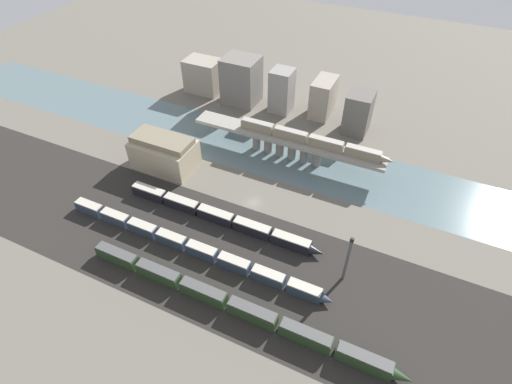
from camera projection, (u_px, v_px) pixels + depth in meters
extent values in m
plane|color=#666056|center=(254.00, 203.00, 129.29)|extent=(400.00, 400.00, 0.00)
cube|color=#282623|center=(218.00, 256.00, 113.27)|extent=(280.00, 42.00, 0.01)
cube|color=slate|center=(285.00, 156.00, 147.63)|extent=(320.00, 28.30, 0.01)
cube|color=gray|center=(287.00, 139.00, 142.45)|extent=(71.31, 7.63, 1.26)
cylinder|color=gray|center=(257.00, 140.00, 148.94)|extent=(3.05, 3.05, 7.03)
cylinder|color=gray|center=(268.00, 144.00, 147.47)|extent=(3.05, 3.05, 7.03)
cylinder|color=gray|center=(280.00, 147.00, 145.99)|extent=(3.05, 3.05, 7.03)
cylinder|color=gray|center=(292.00, 150.00, 144.52)|extent=(3.05, 3.05, 7.03)
cylinder|color=gray|center=(304.00, 153.00, 143.05)|extent=(3.05, 3.05, 7.03)
cylinder|color=gray|center=(317.00, 157.00, 141.57)|extent=(3.05, 3.05, 7.03)
cube|color=gray|center=(258.00, 126.00, 144.54)|extent=(12.25, 2.86, 3.11)
cube|color=#9E998E|center=(258.00, 122.00, 143.36)|extent=(11.76, 2.63, 0.40)
cube|color=gray|center=(291.00, 135.00, 140.52)|extent=(12.25, 2.86, 3.11)
cube|color=#9E998E|center=(291.00, 131.00, 139.33)|extent=(11.76, 2.63, 0.40)
cube|color=gray|center=(326.00, 144.00, 136.49)|extent=(12.25, 2.86, 3.11)
cube|color=#9E998E|center=(326.00, 140.00, 135.31)|extent=(11.76, 2.63, 0.40)
cube|color=gray|center=(363.00, 154.00, 132.47)|extent=(12.25, 2.86, 3.11)
cube|color=#9E998E|center=(364.00, 149.00, 131.28)|extent=(11.76, 2.63, 0.40)
cone|color=gray|center=(388.00, 160.00, 129.99)|extent=(4.29, 2.58, 2.58)
cube|color=#23381E|center=(118.00, 256.00, 110.86)|extent=(12.86, 3.09, 3.66)
cube|color=#4C4C4C|center=(116.00, 252.00, 109.49)|extent=(12.34, 2.84, 0.40)
cube|color=#23381E|center=(159.00, 274.00, 106.54)|extent=(12.86, 3.09, 3.66)
cube|color=#4C4C4C|center=(158.00, 269.00, 105.16)|extent=(12.34, 2.84, 0.40)
cube|color=#23381E|center=(204.00, 293.00, 102.21)|extent=(12.86, 3.09, 3.66)
cube|color=#4C4C4C|center=(203.00, 288.00, 100.84)|extent=(12.34, 2.84, 0.40)
cube|color=#23381E|center=(252.00, 313.00, 97.89)|extent=(12.86, 3.09, 3.66)
cube|color=#4C4C4C|center=(252.00, 309.00, 96.51)|extent=(12.34, 2.84, 0.40)
cube|color=#23381E|center=(305.00, 336.00, 93.56)|extent=(12.86, 3.09, 3.66)
cube|color=#4C4C4C|center=(306.00, 332.00, 92.19)|extent=(12.34, 2.84, 0.40)
cube|color=#23381E|center=(364.00, 361.00, 89.24)|extent=(12.86, 3.09, 3.66)
cube|color=#4C4C4C|center=(365.00, 357.00, 87.86)|extent=(12.34, 2.84, 0.40)
cone|color=#23381E|center=(403.00, 378.00, 86.65)|extent=(4.50, 2.78, 2.78)
cube|color=#2D384C|center=(90.00, 208.00, 125.33)|extent=(9.22, 3.04, 3.10)
cube|color=#B7B2A3|center=(88.00, 204.00, 124.14)|extent=(8.85, 2.80, 0.40)
cube|color=#2D384C|center=(116.00, 218.00, 122.13)|extent=(9.22, 3.04, 3.10)
cube|color=#B7B2A3|center=(114.00, 214.00, 120.95)|extent=(8.85, 2.80, 0.40)
cube|color=#2D384C|center=(143.00, 229.00, 118.94)|extent=(9.22, 3.04, 3.10)
cube|color=#B7B2A3|center=(142.00, 225.00, 117.76)|extent=(8.85, 2.80, 0.40)
cube|color=#2D384C|center=(172.00, 240.00, 115.75)|extent=(9.22, 3.04, 3.10)
cube|color=#B7B2A3|center=(171.00, 236.00, 114.56)|extent=(8.85, 2.80, 0.40)
cube|color=#2D384C|center=(202.00, 251.00, 112.55)|extent=(9.22, 3.04, 3.10)
cube|color=#B7B2A3|center=(201.00, 247.00, 111.37)|extent=(8.85, 2.80, 0.40)
cube|color=#2D384C|center=(234.00, 264.00, 109.36)|extent=(9.22, 3.04, 3.10)
cube|color=#B7B2A3|center=(234.00, 260.00, 108.18)|extent=(8.85, 2.80, 0.40)
cube|color=#2D384C|center=(268.00, 277.00, 106.17)|extent=(9.22, 3.04, 3.10)
cube|color=#B7B2A3|center=(268.00, 273.00, 104.98)|extent=(8.85, 2.80, 0.40)
cube|color=#2D384C|center=(304.00, 291.00, 102.98)|extent=(9.22, 3.04, 3.10)
cube|color=#B7B2A3|center=(305.00, 287.00, 101.79)|extent=(8.85, 2.80, 0.40)
cone|color=#2D384C|center=(327.00, 300.00, 101.14)|extent=(3.23, 2.74, 2.74)
cube|color=black|center=(150.00, 193.00, 130.34)|extent=(11.73, 3.15, 3.34)
cube|color=#B7B2A3|center=(148.00, 189.00, 129.07)|extent=(11.26, 2.90, 0.40)
cube|color=black|center=(182.00, 204.00, 126.46)|extent=(11.73, 3.15, 3.34)
cube|color=#B7B2A3|center=(181.00, 200.00, 125.19)|extent=(11.26, 2.90, 0.40)
cube|color=black|center=(216.00, 216.00, 122.58)|extent=(11.73, 3.15, 3.34)
cube|color=#B7B2A3|center=(215.00, 212.00, 121.31)|extent=(11.26, 2.90, 0.40)
cube|color=black|center=(252.00, 229.00, 118.70)|extent=(11.73, 3.15, 3.34)
cube|color=#B7B2A3|center=(252.00, 225.00, 117.43)|extent=(11.26, 2.90, 0.40)
cube|color=black|center=(291.00, 242.00, 114.82)|extent=(11.73, 3.15, 3.34)
cube|color=#B7B2A3|center=(292.00, 238.00, 113.55)|extent=(11.26, 2.90, 0.40)
cone|color=black|center=(317.00, 252.00, 112.46)|extent=(4.11, 2.83, 2.83)
cube|color=tan|center=(165.00, 154.00, 140.33)|extent=(21.67, 13.37, 9.90)
cube|color=#7C725C|center=(162.00, 140.00, 136.25)|extent=(21.24, 9.36, 2.17)
cylinder|color=#4C4C51|center=(347.00, 261.00, 102.65)|extent=(0.81, 0.81, 15.10)
cube|color=black|center=(352.00, 240.00, 97.14)|extent=(1.00, 0.70, 1.20)
cube|color=gray|center=(204.00, 76.00, 179.53)|extent=(15.54, 11.07, 14.59)
cube|color=slate|center=(241.00, 80.00, 170.60)|extent=(14.74, 12.94, 19.80)
cube|color=gray|center=(282.00, 91.00, 165.57)|extent=(8.72, 9.19, 18.15)
cube|color=gray|center=(323.00, 97.00, 164.18)|extent=(8.05, 14.19, 15.46)
cube|color=#605B56|center=(358.00, 113.00, 154.62)|extent=(9.45, 11.68, 16.33)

